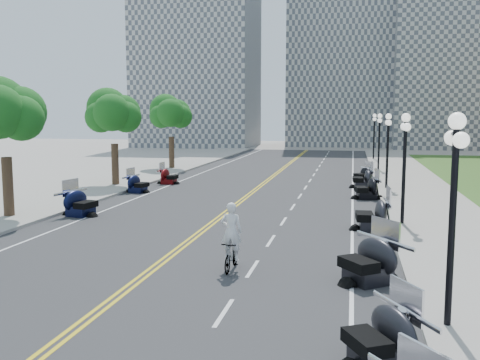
# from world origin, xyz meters

# --- Properties ---
(ground) EXTENTS (160.00, 160.00, 0.00)m
(ground) POSITION_xyz_m (0.00, 0.00, 0.00)
(ground) COLOR gray
(road) EXTENTS (16.00, 90.00, 0.01)m
(road) POSITION_xyz_m (0.00, 10.00, 0.00)
(road) COLOR #333335
(road) RESTS_ON ground
(centerline_yellow_a) EXTENTS (0.12, 90.00, 0.00)m
(centerline_yellow_a) POSITION_xyz_m (-0.12, 10.00, 0.01)
(centerline_yellow_a) COLOR yellow
(centerline_yellow_a) RESTS_ON road
(centerline_yellow_b) EXTENTS (0.12, 90.00, 0.00)m
(centerline_yellow_b) POSITION_xyz_m (0.12, 10.00, 0.01)
(centerline_yellow_b) COLOR yellow
(centerline_yellow_b) RESTS_ON road
(edge_line_north) EXTENTS (0.12, 90.00, 0.00)m
(edge_line_north) POSITION_xyz_m (6.40, 10.00, 0.01)
(edge_line_north) COLOR white
(edge_line_north) RESTS_ON road
(edge_line_south) EXTENTS (0.12, 90.00, 0.00)m
(edge_line_south) POSITION_xyz_m (-6.40, 10.00, 0.01)
(edge_line_south) COLOR white
(edge_line_south) RESTS_ON road
(lane_dash_4) EXTENTS (0.12, 2.00, 0.00)m
(lane_dash_4) POSITION_xyz_m (3.20, -8.00, 0.01)
(lane_dash_4) COLOR white
(lane_dash_4) RESTS_ON road
(lane_dash_5) EXTENTS (0.12, 2.00, 0.00)m
(lane_dash_5) POSITION_xyz_m (3.20, -4.00, 0.01)
(lane_dash_5) COLOR white
(lane_dash_5) RESTS_ON road
(lane_dash_6) EXTENTS (0.12, 2.00, 0.00)m
(lane_dash_6) POSITION_xyz_m (3.20, 0.00, 0.01)
(lane_dash_6) COLOR white
(lane_dash_6) RESTS_ON road
(lane_dash_7) EXTENTS (0.12, 2.00, 0.00)m
(lane_dash_7) POSITION_xyz_m (3.20, 4.00, 0.01)
(lane_dash_7) COLOR white
(lane_dash_7) RESTS_ON road
(lane_dash_8) EXTENTS (0.12, 2.00, 0.00)m
(lane_dash_8) POSITION_xyz_m (3.20, 8.00, 0.01)
(lane_dash_8) COLOR white
(lane_dash_8) RESTS_ON road
(lane_dash_9) EXTENTS (0.12, 2.00, 0.00)m
(lane_dash_9) POSITION_xyz_m (3.20, 12.00, 0.01)
(lane_dash_9) COLOR white
(lane_dash_9) RESTS_ON road
(lane_dash_10) EXTENTS (0.12, 2.00, 0.00)m
(lane_dash_10) POSITION_xyz_m (3.20, 16.00, 0.01)
(lane_dash_10) COLOR white
(lane_dash_10) RESTS_ON road
(lane_dash_11) EXTENTS (0.12, 2.00, 0.00)m
(lane_dash_11) POSITION_xyz_m (3.20, 20.00, 0.01)
(lane_dash_11) COLOR white
(lane_dash_11) RESTS_ON road
(lane_dash_12) EXTENTS (0.12, 2.00, 0.00)m
(lane_dash_12) POSITION_xyz_m (3.20, 24.00, 0.01)
(lane_dash_12) COLOR white
(lane_dash_12) RESTS_ON road
(lane_dash_13) EXTENTS (0.12, 2.00, 0.00)m
(lane_dash_13) POSITION_xyz_m (3.20, 28.00, 0.01)
(lane_dash_13) COLOR white
(lane_dash_13) RESTS_ON road
(lane_dash_14) EXTENTS (0.12, 2.00, 0.00)m
(lane_dash_14) POSITION_xyz_m (3.20, 32.00, 0.01)
(lane_dash_14) COLOR white
(lane_dash_14) RESTS_ON road
(lane_dash_15) EXTENTS (0.12, 2.00, 0.00)m
(lane_dash_15) POSITION_xyz_m (3.20, 36.00, 0.01)
(lane_dash_15) COLOR white
(lane_dash_15) RESTS_ON road
(lane_dash_16) EXTENTS (0.12, 2.00, 0.00)m
(lane_dash_16) POSITION_xyz_m (3.20, 40.00, 0.01)
(lane_dash_16) COLOR white
(lane_dash_16) RESTS_ON road
(lane_dash_17) EXTENTS (0.12, 2.00, 0.00)m
(lane_dash_17) POSITION_xyz_m (3.20, 44.00, 0.01)
(lane_dash_17) COLOR white
(lane_dash_17) RESTS_ON road
(lane_dash_18) EXTENTS (0.12, 2.00, 0.00)m
(lane_dash_18) POSITION_xyz_m (3.20, 48.00, 0.01)
(lane_dash_18) COLOR white
(lane_dash_18) RESTS_ON road
(lane_dash_19) EXTENTS (0.12, 2.00, 0.00)m
(lane_dash_19) POSITION_xyz_m (3.20, 52.00, 0.01)
(lane_dash_19) COLOR white
(lane_dash_19) RESTS_ON road
(sidewalk_north) EXTENTS (5.00, 90.00, 0.15)m
(sidewalk_north) POSITION_xyz_m (10.50, 10.00, 0.07)
(sidewalk_north) COLOR #9E9991
(sidewalk_north) RESTS_ON ground
(sidewalk_south) EXTENTS (5.00, 90.00, 0.15)m
(sidewalk_south) POSITION_xyz_m (-10.50, 10.00, 0.07)
(sidewalk_south) COLOR #9E9991
(sidewalk_south) RESTS_ON ground
(distant_block_a) EXTENTS (18.00, 14.00, 26.00)m
(distant_block_a) POSITION_xyz_m (-18.00, 62.00, 13.00)
(distant_block_a) COLOR gray
(distant_block_a) RESTS_ON ground
(distant_block_b) EXTENTS (16.00, 12.00, 30.00)m
(distant_block_b) POSITION_xyz_m (4.00, 68.00, 15.00)
(distant_block_b) COLOR gray
(distant_block_b) RESTS_ON ground
(distant_block_c) EXTENTS (20.00, 14.00, 22.00)m
(distant_block_c) POSITION_xyz_m (22.00, 65.00, 11.00)
(distant_block_c) COLOR gray
(distant_block_c) RESTS_ON ground
(street_lamp_1) EXTENTS (0.50, 1.20, 4.90)m
(street_lamp_1) POSITION_xyz_m (8.60, -8.00, 2.60)
(street_lamp_1) COLOR black
(street_lamp_1) RESTS_ON sidewalk_north
(street_lamp_2) EXTENTS (0.50, 1.20, 4.90)m
(street_lamp_2) POSITION_xyz_m (8.60, 4.00, 2.60)
(street_lamp_2) COLOR black
(street_lamp_2) RESTS_ON sidewalk_north
(street_lamp_3) EXTENTS (0.50, 1.20, 4.90)m
(street_lamp_3) POSITION_xyz_m (8.60, 16.00, 2.60)
(street_lamp_3) COLOR black
(street_lamp_3) RESTS_ON sidewalk_north
(street_lamp_4) EXTENTS (0.50, 1.20, 4.90)m
(street_lamp_4) POSITION_xyz_m (8.60, 28.00, 2.60)
(street_lamp_4) COLOR black
(street_lamp_4) RESTS_ON sidewalk_north
(street_lamp_5) EXTENTS (0.50, 1.20, 4.90)m
(street_lamp_5) POSITION_xyz_m (8.60, 40.00, 2.60)
(street_lamp_5) COLOR black
(street_lamp_5) RESTS_ON sidewalk_north
(tree_2) EXTENTS (4.80, 4.80, 9.20)m
(tree_2) POSITION_xyz_m (-10.00, 2.00, 4.75)
(tree_2) COLOR #235619
(tree_2) RESTS_ON sidewalk_south
(tree_3) EXTENTS (4.80, 4.80, 9.20)m
(tree_3) POSITION_xyz_m (-10.00, 14.00, 4.75)
(tree_3) COLOR #235619
(tree_3) RESTS_ON sidewalk_south
(tree_4) EXTENTS (4.80, 4.80, 9.20)m
(tree_4) POSITION_xyz_m (-10.00, 26.00, 4.75)
(tree_4) COLOR #235619
(tree_4) RESTS_ON sidewalk_south
(motorcycle_n_3) EXTENTS (2.67, 2.67, 1.37)m
(motorcycle_n_3) POSITION_xyz_m (6.97, -10.15, 0.69)
(motorcycle_n_3) COLOR black
(motorcycle_n_3) RESTS_ON road
(motorcycle_n_4) EXTENTS (3.09, 3.09, 1.54)m
(motorcycle_n_4) POSITION_xyz_m (6.86, -4.71, 0.77)
(motorcycle_n_4) COLOR black
(motorcycle_n_4) RESTS_ON road
(motorcycle_n_6) EXTENTS (2.37, 2.37, 1.57)m
(motorcycle_n_6) POSITION_xyz_m (7.26, 2.78, 0.78)
(motorcycle_n_6) COLOR black
(motorcycle_n_6) RESTS_ON road
(motorcycle_n_8) EXTENTS (2.47, 2.47, 1.48)m
(motorcycle_n_8) POSITION_xyz_m (7.21, 11.70, 0.74)
(motorcycle_n_8) COLOR black
(motorcycle_n_8) RESTS_ON road
(motorcycle_n_9) EXTENTS (2.28, 2.28, 1.49)m
(motorcycle_n_9) POSITION_xyz_m (7.08, 16.53, 0.74)
(motorcycle_n_9) COLOR black
(motorcycle_n_9) RESTS_ON road
(motorcycle_n_10) EXTENTS (2.43, 2.43, 1.23)m
(motorcycle_n_10) POSITION_xyz_m (7.13, 20.17, 0.62)
(motorcycle_n_10) COLOR black
(motorcycle_n_10) RESTS_ON road
(motorcycle_s_6) EXTENTS (2.48, 2.48, 1.48)m
(motorcycle_s_6) POSITION_xyz_m (-6.90, 3.29, 0.74)
(motorcycle_s_6) COLOR black
(motorcycle_s_6) RESTS_ON road
(motorcycle_s_8) EXTENTS (2.08, 2.08, 1.29)m
(motorcycle_s_8) POSITION_xyz_m (-7.24, 11.39, 0.65)
(motorcycle_s_8) COLOR black
(motorcycle_s_8) RESTS_ON road
(motorcycle_s_9) EXTENTS (1.89, 1.89, 1.28)m
(motorcycle_s_9) POSITION_xyz_m (-6.72, 15.90, 0.64)
(motorcycle_s_9) COLOR #590A0C
(motorcycle_s_9) RESTS_ON road
(bicycle) EXTENTS (0.51, 1.69, 1.01)m
(bicycle) POSITION_xyz_m (2.56, -4.32, 0.50)
(bicycle) COLOR #A51414
(bicycle) RESTS_ON road
(cyclist_rider) EXTENTS (0.69, 0.46, 1.90)m
(cyclist_rider) POSITION_xyz_m (2.56, -4.32, 1.96)
(cyclist_rider) COLOR white
(cyclist_rider) RESTS_ON bicycle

